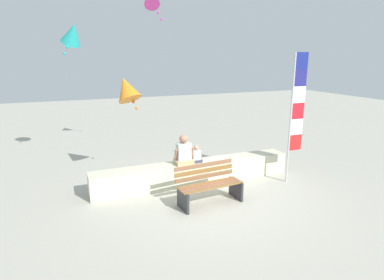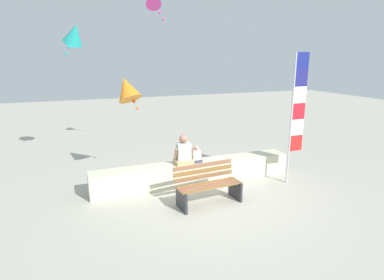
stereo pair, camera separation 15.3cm
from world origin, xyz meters
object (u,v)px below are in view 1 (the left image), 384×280
object	(u,v)px
person_child	(196,156)
kite_teal	(72,34)
park_bench	(209,186)
flag_banner	(296,109)
kite_magenta	(152,0)
kite_orange	(127,89)
person_adult	(184,153)

from	to	relation	value
person_child	kite_teal	world-z (taller)	kite_teal
park_bench	flag_banner	xyz separation A→B (m)	(2.60, 0.37, 1.54)
park_bench	kite_magenta	xyz separation A→B (m)	(-0.15, 3.81, 4.47)
flag_banner	kite_magenta	bearing A→B (deg)	128.51
flag_banner	kite_teal	bearing A→B (deg)	145.74
kite_orange	park_bench	bearing A→B (deg)	-57.35
kite_orange	flag_banner	bearing A→B (deg)	-23.79
park_bench	kite_teal	world-z (taller)	kite_teal
person_adult	person_child	xyz separation A→B (m)	(0.35, 0.00, -0.12)
flag_banner	kite_magenta	xyz separation A→B (m)	(-2.74, 3.45, 2.93)
person_adult	kite_teal	bearing A→B (deg)	131.36
flag_banner	kite_orange	bearing A→B (deg)	156.21
kite_teal	kite_orange	world-z (taller)	kite_teal
flag_banner	kite_magenta	world-z (taller)	kite_magenta
flag_banner	kite_teal	xyz separation A→B (m)	(-5.05, 3.44, 1.91)
park_bench	person_adult	bearing A→B (deg)	97.36
park_bench	flag_banner	size ratio (longest dim) A/B	0.46
kite_magenta	kite_orange	xyz separation A→B (m)	(-1.20, -1.71, -2.42)
kite_magenta	flag_banner	bearing A→B (deg)	-51.49
person_adult	kite_orange	world-z (taller)	kite_orange
person_child	kite_magenta	bearing A→B (deg)	97.50
person_child	kite_orange	distance (m)	2.47
park_bench	kite_teal	xyz separation A→B (m)	(-2.45, 3.80, 3.46)
kite_teal	person_child	bearing A→B (deg)	-44.57
park_bench	kite_magenta	size ratio (longest dim) A/B	1.73
person_adult	kite_orange	bearing A→B (deg)	142.69
person_adult	flag_banner	xyz separation A→B (m)	(2.75, -0.83, 1.08)
person_child	kite_magenta	size ratio (longest dim) A/B	0.51
kite_teal	kite_orange	distance (m)	2.46
park_bench	person_child	size ratio (longest dim) A/B	3.40
kite_teal	kite_magenta	xyz separation A→B (m)	(2.30, 0.01, 1.02)
person_adult	flag_banner	bearing A→B (deg)	-16.76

